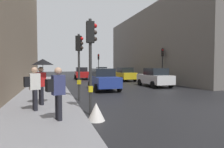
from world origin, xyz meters
TOP-DOWN VIEW (x-y plane):
  - ground_plane at (0.00, 0.00)m, footprint 120.00×120.00m
  - sidewalk_kerb at (-7.11, 6.00)m, footprint 3.29×40.00m
  - building_facade_right at (11.46, 17.07)m, footprint 12.00×25.57m
  - traffic_light_far_median at (0.60, 22.63)m, footprint 0.25×0.43m
  - traffic_light_mid_street at (5.15, 11.11)m, footprint 0.34×0.45m
  - traffic_light_near_right at (-5.14, 3.39)m, footprint 0.44×0.38m
  - traffic_light_near_left at (-5.14, 0.04)m, footprint 0.43×0.24m
  - car_yellow_taxi at (2.42, 15.73)m, footprint 2.08×4.23m
  - car_silver_hatchback at (2.22, 27.11)m, footprint 2.08×4.23m
  - car_red_sedan at (-2.42, 20.87)m, footprint 2.22×4.30m
  - car_blue_van at (-2.60, 7.61)m, footprint 2.06×4.22m
  - car_white_compact at (2.69, 8.51)m, footprint 2.08×4.23m
  - pedestrian_with_umbrella at (-7.06, 1.99)m, footprint 1.00×1.00m
  - pedestrian_with_grey_backpack at (-6.47, -0.90)m, footprint 0.65×0.45m
  - pedestrian_with_black_backpack at (-7.34, 0.83)m, footprint 0.65×0.43m
  - warning_sign_triangle at (-5.13, -0.82)m, footprint 0.64×0.64m

SIDE VIEW (x-z plane):
  - ground_plane at x=0.00m, z-range 0.00..0.00m
  - sidewalk_kerb at x=-7.11m, z-range 0.00..0.16m
  - warning_sign_triangle at x=-5.13m, z-range 0.00..0.65m
  - car_yellow_taxi at x=2.42m, z-range 0.00..1.76m
  - car_silver_hatchback at x=2.22m, z-range 0.00..1.76m
  - car_red_sedan at x=-2.42m, z-range 0.00..1.76m
  - car_blue_van at x=-2.60m, z-range 0.00..1.76m
  - car_white_compact at x=2.69m, z-range 0.00..1.76m
  - pedestrian_with_grey_backpack at x=-6.47m, z-range 0.28..2.05m
  - pedestrian_with_black_backpack at x=-7.34m, z-range 0.28..2.05m
  - pedestrian_with_umbrella at x=-7.06m, z-range 0.77..2.91m
  - traffic_light_near_right at x=-5.14m, z-range 0.71..4.48m
  - traffic_light_near_left at x=-5.14m, z-range 0.73..4.55m
  - traffic_light_far_median at x=0.60m, z-range 0.75..4.69m
  - traffic_light_mid_street at x=5.15m, z-range 0.75..4.73m
  - building_facade_right at x=11.46m, z-range 0.00..9.72m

